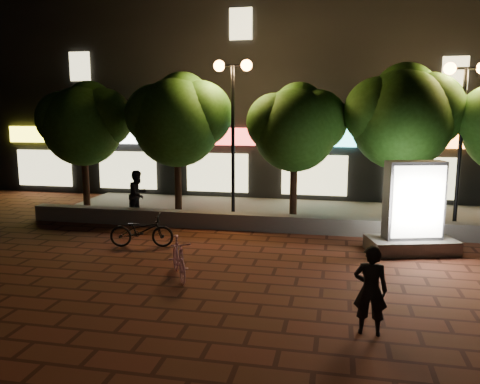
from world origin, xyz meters
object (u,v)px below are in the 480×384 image
(street_lamp_right, at_px, (464,102))
(tree_left, at_px, (179,117))
(rider, at_px, (370,290))
(street_lamp_left, at_px, (233,99))
(scooter_parked, at_px, (142,231))
(ad_kiosk, at_px, (413,216))
(tree_far_left, at_px, (85,121))
(pedestrian, at_px, (138,194))
(tree_right, at_px, (404,114))
(scooter_pink, at_px, (179,258))
(tree_mid, at_px, (296,124))

(street_lamp_right, bearing_deg, tree_left, 178.32)
(tree_left, relative_size, rider, 3.21)
(street_lamp_left, xyz_separation_m, scooter_parked, (-1.74, -3.64, -3.58))
(street_lamp_right, bearing_deg, street_lamp_left, 180.00)
(street_lamp_right, height_order, ad_kiosk, street_lamp_right)
(tree_far_left, relative_size, street_lamp_right, 0.93)
(pedestrian, bearing_deg, street_lamp_right, -69.37)
(street_lamp_right, height_order, pedestrian, street_lamp_right)
(tree_right, bearing_deg, street_lamp_right, -9.10)
(tree_right, relative_size, scooter_pink, 3.35)
(tree_left, bearing_deg, street_lamp_right, -1.68)
(tree_left, bearing_deg, scooter_pink, -71.81)
(scooter_pink, height_order, rider, rider)
(street_lamp_left, distance_m, scooter_pink, 6.78)
(tree_far_left, bearing_deg, scooter_pink, -47.69)
(tree_far_left, height_order, scooter_pink, tree_far_left)
(tree_mid, relative_size, ad_kiosk, 1.85)
(street_lamp_left, bearing_deg, tree_left, 172.30)
(tree_mid, bearing_deg, ad_kiosk, -41.64)
(scooter_pink, xyz_separation_m, scooter_parked, (-1.78, 2.12, -0.00))
(street_lamp_right, bearing_deg, rider, -111.27)
(tree_right, bearing_deg, scooter_parked, -151.20)
(tree_left, bearing_deg, tree_right, 0.00)
(tree_right, relative_size, ad_kiosk, 2.08)
(tree_right, distance_m, scooter_parked, 8.68)
(tree_right, height_order, ad_kiosk, tree_right)
(tree_left, xyz_separation_m, street_lamp_left, (1.95, -0.26, 0.58))
(tree_right, distance_m, rider, 8.55)
(tree_far_left, distance_m, tree_right, 10.81)
(tree_far_left, relative_size, tree_right, 0.91)
(ad_kiosk, bearing_deg, tree_far_left, 164.76)
(tree_mid, bearing_deg, tree_left, 180.00)
(tree_far_left, height_order, tree_right, tree_right)
(tree_far_left, bearing_deg, street_lamp_right, -1.21)
(tree_left, xyz_separation_m, tree_mid, (4.00, -0.00, -0.23))
(tree_far_left, bearing_deg, tree_left, 0.00)
(street_lamp_right, bearing_deg, tree_right, 170.90)
(street_lamp_left, distance_m, scooter_parked, 5.39)
(scooter_pink, relative_size, rider, 0.99)
(street_lamp_left, bearing_deg, pedestrian, -167.29)
(street_lamp_right, bearing_deg, ad_kiosk, -121.41)
(street_lamp_left, xyz_separation_m, pedestrian, (-3.10, -0.70, -3.14))
(tree_right, bearing_deg, street_lamp_left, -177.19)
(tree_far_left, bearing_deg, rider, -40.10)
(tree_far_left, xyz_separation_m, street_lamp_left, (5.45, -0.26, 0.74))
(pedestrian, bearing_deg, scooter_parked, -138.48)
(tree_right, relative_size, pedestrian, 3.12)
(street_lamp_left, bearing_deg, scooter_parked, -115.59)
(scooter_pink, bearing_deg, street_lamp_left, 61.99)
(tree_mid, bearing_deg, street_lamp_left, -172.69)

